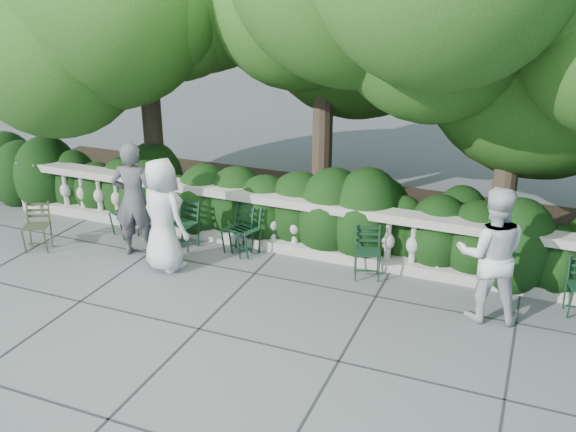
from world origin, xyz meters
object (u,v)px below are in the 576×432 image
at_px(chair_weathered, 37,253).
at_px(person_woman_grey, 134,200).
at_px(chair_c, 240,256).
at_px(person_casual_man, 491,255).
at_px(chair_a, 119,238).
at_px(chair_d, 232,256).
at_px(chair_e, 367,282).
at_px(chair_b, 180,250).
at_px(person_businessman, 163,215).

relative_size(chair_weathered, person_woman_grey, 0.43).
xyz_separation_m(chair_c, person_casual_man, (4.06, -0.49, 0.97)).
distance_m(chair_a, chair_d, 2.25).
bearing_deg(person_woman_grey, chair_weathered, 3.58).
xyz_separation_m(chair_weathered, person_woman_grey, (1.62, 0.67, 0.98)).
distance_m(chair_a, chair_e, 4.63).
distance_m(chair_b, person_businessman, 1.14).
bearing_deg(person_woman_grey, chair_e, 168.02).
height_order(chair_a, person_woman_grey, person_woman_grey).
bearing_deg(chair_weathered, chair_e, -14.03).
bearing_deg(person_casual_man, chair_d, -17.73).
height_order(chair_a, chair_b, same).
bearing_deg(chair_a, person_woman_grey, -5.47).
bearing_deg(person_casual_man, person_woman_grey, -10.97).
bearing_deg(chair_e, chair_b, 163.74).
distance_m(chair_c, person_businessman, 1.55).
bearing_deg(chair_e, person_woman_grey, 168.81).
xyz_separation_m(chair_e, chair_weathered, (-5.53, -1.13, 0.00)).
relative_size(chair_b, person_businessman, 0.45).
distance_m(chair_c, chair_e, 2.25).
relative_size(chair_a, person_casual_man, 0.43).
xyz_separation_m(person_businessman, person_woman_grey, (-0.74, 0.28, 0.06)).
relative_size(chair_b, chair_d, 1.00).
bearing_deg(chair_a, chair_b, 22.55).
height_order(chair_d, person_casual_man, person_casual_man).
relative_size(chair_e, person_businessman, 0.45).
xyz_separation_m(chair_e, person_businessman, (-3.17, -0.75, 0.93)).
xyz_separation_m(chair_e, person_woman_grey, (-3.91, -0.47, 0.98)).
bearing_deg(chair_a, person_businessman, -0.77).
height_order(chair_c, person_businessman, person_businessman).
bearing_deg(person_casual_man, chair_b, -14.97).
height_order(chair_a, chair_e, same).
bearing_deg(chair_weathered, chair_a, 24.88).
xyz_separation_m(chair_d, person_businessman, (-0.79, -0.80, 0.93)).
height_order(chair_c, person_woman_grey, person_woman_grey).
xyz_separation_m(chair_c, person_businessman, (-0.92, -0.83, 0.93)).
distance_m(chair_a, chair_weathered, 1.42).
xyz_separation_m(chair_a, chair_weathered, (-0.90, -1.09, 0.00)).
distance_m(chair_a, person_woman_grey, 1.29).
bearing_deg(person_businessman, chair_d, -115.24).
bearing_deg(chair_b, chair_weathered, -147.35).
bearing_deg(chair_b, person_businessman, -69.20).
xyz_separation_m(chair_a, person_casual_man, (6.44, -0.36, 0.97)).
bearing_deg(chair_d, chair_b, -154.61).
relative_size(chair_c, chair_e, 1.00).
relative_size(chair_d, chair_weathered, 1.00).
bearing_deg(chair_c, person_woman_grey, -145.26).
bearing_deg(chair_weathered, person_woman_grey, -3.25).
distance_m(chair_e, person_woman_grey, 4.06).
bearing_deg(chair_e, chair_d, 160.88).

